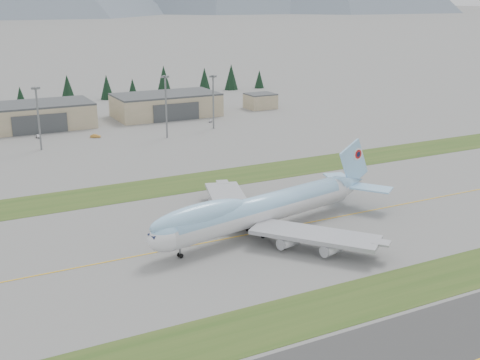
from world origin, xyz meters
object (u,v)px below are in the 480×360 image
boeing_747_freighter (260,209)px  service_vehicle_b (96,138)px  service_vehicle_a (38,138)px  hangar_right (166,105)px  service_vehicle_c (211,122)px  hangar_center (34,116)px

boeing_747_freighter → service_vehicle_b: bearing=82.9°
service_vehicle_b → service_vehicle_a: bearing=91.4°
hangar_right → service_vehicle_a: (-62.18, -20.17, -5.39)m
boeing_747_freighter → service_vehicle_c: bearing=59.0°
hangar_center → service_vehicle_a: size_ratio=11.94×
hangar_right → service_vehicle_a: hangar_right is taller
hangar_right → service_vehicle_c: 26.43m
hangar_right → service_vehicle_b: (-41.66, -30.35, -5.39)m
hangar_center → boeing_747_freighter: bearing=-79.6°
service_vehicle_a → hangar_center: bearing=80.1°
boeing_747_freighter → service_vehicle_c: (45.25, 127.88, -6.04)m
boeing_747_freighter → service_vehicle_c: size_ratio=18.57×
hangar_center → hangar_right: size_ratio=1.00×
hangar_right → service_vehicle_a: bearing=-162.0°
boeing_747_freighter → hangar_right: size_ratio=1.45×
boeing_747_freighter → service_vehicle_a: 133.68m
service_vehicle_a → service_vehicle_c: size_ratio=1.07×
boeing_747_freighter → hangar_center: 152.86m
service_vehicle_b → hangar_center: bearing=58.9°
boeing_747_freighter → service_vehicle_a: size_ratio=17.36×
hangar_center → service_vehicle_c: 76.38m
hangar_center → service_vehicle_c: bearing=-17.2°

